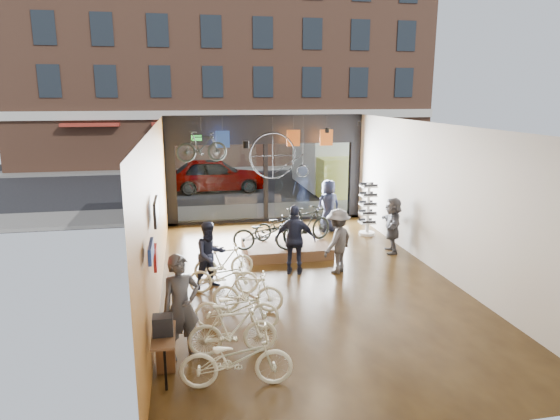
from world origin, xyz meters
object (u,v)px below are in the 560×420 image
object	(u,v)px
floor_bike_5	(224,262)
customer_3	(338,241)
display_bike_mid	(307,225)
hung_bike	(202,147)
floor_bike_0	(236,359)
penny_farthing	(282,157)
box_truck	(331,164)
customer_1	(210,255)
street_car	(215,175)
customer_2	(295,240)
display_bike_right	(279,225)
sunglasses_rack	(368,209)
floor_bike_3	(248,292)
customer_4	(328,206)
floor_bike_4	(223,276)
display_platform	(286,248)
floor_bike_2	(237,308)
display_bike_left	(265,234)
customer_5	(393,225)
customer_0	(181,306)
floor_bike_1	(233,330)

from	to	relation	value
floor_bike_5	customer_3	bearing A→B (deg)	-100.56
display_bike_mid	hung_bike	xyz separation A→B (m)	(-2.86, 2.14, 2.09)
floor_bike_0	penny_farthing	size ratio (longest dim) A/B	0.93
box_truck	customer_1	world-z (taller)	box_truck
penny_farthing	hung_bike	world-z (taller)	hung_bike
street_car	customer_2	xyz separation A→B (m)	(1.30, -11.56, 0.10)
display_bike_right	sunglasses_rack	world-z (taller)	sunglasses_rack
floor_bike_5	customer_2	size ratio (longest dim) A/B	0.84
floor_bike_3	customer_4	xyz separation A→B (m)	(3.46, 5.84, 0.42)
customer_2	hung_bike	distance (m)	4.78
floor_bike_4	display_platform	world-z (taller)	floor_bike_4
floor_bike_2	display_bike_left	bearing A→B (deg)	-4.41
customer_2	customer_4	xyz separation A→B (m)	(1.97, 3.75, -0.02)
customer_4	customer_5	world-z (taller)	customer_4
floor_bike_4	customer_3	distance (m)	3.15
display_bike_right	floor_bike_0	bearing A→B (deg)	146.80
box_truck	floor_bike_0	distance (m)	16.54
customer_2	sunglasses_rack	world-z (taller)	customer_2
customer_0	hung_bike	size ratio (longest dim) A/B	1.18
display_bike_left	customer_4	distance (m)	3.65
customer_0	customer_1	xyz separation A→B (m)	(0.67, 3.12, -0.12)
floor_bike_0	box_truck	bearing A→B (deg)	-16.87
hung_bike	customer_4	bearing A→B (deg)	-97.29
floor_bike_4	display_platform	xyz separation A→B (m)	(2.02, 2.66, -0.27)
display_bike_mid	customer_4	distance (m)	2.47
customer_4	street_car	bearing A→B (deg)	-80.77
floor_bike_5	customer_0	xyz separation A→B (m)	(-1.02, -3.63, 0.48)
box_truck	floor_bike_5	world-z (taller)	box_truck
street_car	customer_1	xyz separation A→B (m)	(-0.88, -12.12, 0.02)
display_bike_mid	customer_2	bearing A→B (deg)	128.46
floor_bike_3	display_platform	xyz separation A→B (m)	(1.59, 3.78, -0.30)
hung_bike	street_car	bearing A→B (deg)	-13.33
customer_3	display_bike_right	bearing A→B (deg)	-105.93
floor_bike_4	customer_3	xyz separation A→B (m)	(3.01, 0.86, 0.41)
floor_bike_4	sunglasses_rack	size ratio (longest dim) A/B	0.93
box_truck	display_platform	bearing A→B (deg)	-114.07
floor_bike_4	customer_0	world-z (taller)	customer_0
floor_bike_1	floor_bike_3	xyz separation A→B (m)	(0.49, 1.72, -0.02)
floor_bike_2	hung_bike	size ratio (longest dim) A/B	1.05
box_truck	floor_bike_2	bearing A→B (deg)	-113.69
floor_bike_5	customer_3	xyz separation A→B (m)	(2.92, -0.06, 0.39)
customer_4	floor_bike_0	bearing A→B (deg)	51.48
customer_1	customer_2	xyz separation A→B (m)	(2.18, 0.56, 0.09)
floor_bike_3	hung_bike	world-z (taller)	hung_bike
floor_bike_0	floor_bike_1	bearing A→B (deg)	2.54
street_car	customer_2	distance (m)	11.63
display_bike_mid	customer_0	world-z (taller)	customer_0
box_truck	display_bike_mid	xyz separation A→B (m)	(-3.36, -8.94, -0.48)
floor_bike_2	floor_bike_4	distance (m)	1.86
display_bike_right	penny_farthing	size ratio (longest dim) A/B	0.84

